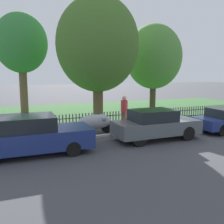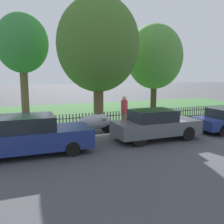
{
  "view_description": "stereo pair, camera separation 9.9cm",
  "coord_description": "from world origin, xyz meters",
  "px_view_note": "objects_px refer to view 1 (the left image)",
  "views": [
    {
      "loc": [
        -8.29,
        -11.11,
        3.1
      ],
      "look_at": [
        -3.4,
        0.82,
        1.1
      ],
      "focal_mm": 40.0,
      "sensor_mm": 36.0,
      "label": 1
    },
    {
      "loc": [
        -8.2,
        -11.14,
        3.1
      ],
      "look_at": [
        -3.4,
        0.82,
        1.1
      ],
      "focal_mm": 40.0,
      "sensor_mm": 36.0,
      "label": 2
    }
  ],
  "objects_px": {
    "tree_mid_park": "(154,57)",
    "pedestrian_near_fence": "(124,110)",
    "covered_motorcycle": "(95,122)",
    "parked_car_black_saloon": "(155,124)",
    "tree_behind_motorcycle": "(98,45)",
    "tree_nearest_kerb": "(21,44)",
    "parked_car_silver_hatchback": "(31,135)"
  },
  "relations": [
    {
      "from": "tree_nearest_kerb",
      "to": "pedestrian_near_fence",
      "type": "xyz_separation_m",
      "value": [
        4.82,
        -8.5,
        -4.3
      ]
    },
    {
      "from": "parked_car_black_saloon",
      "to": "covered_motorcycle",
      "type": "xyz_separation_m",
      "value": [
        -2.26,
        2.14,
        -0.1
      ]
    },
    {
      "from": "parked_car_black_saloon",
      "to": "tree_nearest_kerb",
      "type": "height_order",
      "value": "tree_nearest_kerb"
    },
    {
      "from": "parked_car_silver_hatchback",
      "to": "pedestrian_near_fence",
      "type": "distance_m",
      "value": 5.84
    },
    {
      "from": "covered_motorcycle",
      "to": "tree_nearest_kerb",
      "type": "xyz_separation_m",
      "value": [
        -2.96,
        8.98,
        4.72
      ]
    },
    {
      "from": "tree_behind_motorcycle",
      "to": "tree_mid_park",
      "type": "bearing_deg",
      "value": 23.82
    },
    {
      "from": "parked_car_silver_hatchback",
      "to": "parked_car_black_saloon",
      "type": "distance_m",
      "value": 5.6
    },
    {
      "from": "parked_car_black_saloon",
      "to": "tree_behind_motorcycle",
      "type": "bearing_deg",
      "value": 96.13
    },
    {
      "from": "parked_car_silver_hatchback",
      "to": "tree_nearest_kerb",
      "type": "distance_m",
      "value": 12.06
    },
    {
      "from": "tree_behind_motorcycle",
      "to": "parked_car_black_saloon",
      "type": "bearing_deg",
      "value": -84.04
    },
    {
      "from": "pedestrian_near_fence",
      "to": "parked_car_silver_hatchback",
      "type": "bearing_deg",
      "value": -65.85
    },
    {
      "from": "tree_mid_park",
      "to": "parked_car_silver_hatchback",
      "type": "bearing_deg",
      "value": -140.58
    },
    {
      "from": "pedestrian_near_fence",
      "to": "tree_behind_motorcycle",
      "type": "bearing_deg",
      "value": -178.78
    },
    {
      "from": "parked_car_black_saloon",
      "to": "covered_motorcycle",
      "type": "height_order",
      "value": "parked_car_black_saloon"
    },
    {
      "from": "covered_motorcycle",
      "to": "parked_car_silver_hatchback",
      "type": "bearing_deg",
      "value": -146.57
    },
    {
      "from": "parked_car_black_saloon",
      "to": "tree_behind_motorcycle",
      "type": "height_order",
      "value": "tree_behind_motorcycle"
    },
    {
      "from": "covered_motorcycle",
      "to": "parked_car_black_saloon",
      "type": "bearing_deg",
      "value": -42.85
    },
    {
      "from": "parked_car_silver_hatchback",
      "to": "tree_behind_motorcycle",
      "type": "xyz_separation_m",
      "value": [
        4.95,
        6.34,
        4.24
      ]
    },
    {
      "from": "parked_car_black_saloon",
      "to": "tree_behind_motorcycle",
      "type": "xyz_separation_m",
      "value": [
        -0.66,
        6.31,
        4.26
      ]
    },
    {
      "from": "covered_motorcycle",
      "to": "pedestrian_near_fence",
      "type": "bearing_deg",
      "value": 14.88
    },
    {
      "from": "tree_mid_park",
      "to": "parked_car_black_saloon",
      "type": "bearing_deg",
      "value": -120.71
    },
    {
      "from": "tree_behind_motorcycle",
      "to": "covered_motorcycle",
      "type": "bearing_deg",
      "value": -110.99
    },
    {
      "from": "covered_motorcycle",
      "to": "tree_behind_motorcycle",
      "type": "distance_m",
      "value": 6.24
    },
    {
      "from": "tree_mid_park",
      "to": "pedestrian_near_fence",
      "type": "xyz_separation_m",
      "value": [
        -5.72,
        -6.34,
        -3.43
      ]
    },
    {
      "from": "covered_motorcycle",
      "to": "tree_mid_park",
      "type": "distance_m",
      "value": 10.89
    },
    {
      "from": "covered_motorcycle",
      "to": "tree_nearest_kerb",
      "type": "relative_size",
      "value": 0.25
    },
    {
      "from": "parked_car_black_saloon",
      "to": "tree_nearest_kerb",
      "type": "bearing_deg",
      "value": 115.33
    },
    {
      "from": "tree_behind_motorcycle",
      "to": "tree_mid_park",
      "type": "height_order",
      "value": "tree_behind_motorcycle"
    },
    {
      "from": "tree_nearest_kerb",
      "to": "tree_behind_motorcycle",
      "type": "bearing_deg",
      "value": -46.48
    },
    {
      "from": "covered_motorcycle",
      "to": "pedestrian_near_fence",
      "type": "relative_size",
      "value": 1.05
    },
    {
      "from": "parked_car_black_saloon",
      "to": "pedestrian_near_fence",
      "type": "height_order",
      "value": "pedestrian_near_fence"
    },
    {
      "from": "tree_behind_motorcycle",
      "to": "pedestrian_near_fence",
      "type": "relative_size",
      "value": 4.37
    }
  ]
}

